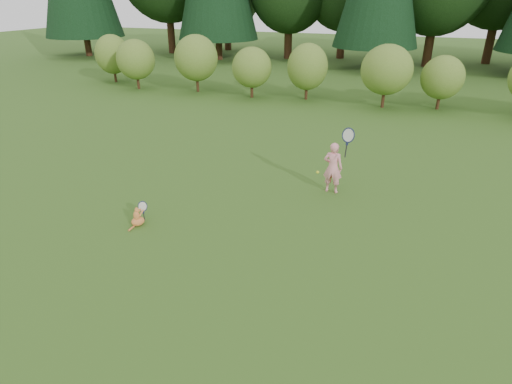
% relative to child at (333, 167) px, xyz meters
% --- Properties ---
extents(ground, '(100.00, 100.00, 0.00)m').
position_rel_child_xyz_m(ground, '(-1.51, -2.92, -0.70)').
color(ground, '#2B5919').
rests_on(ground, ground).
extents(shrub_row, '(28.00, 3.00, 2.80)m').
position_rel_child_xyz_m(shrub_row, '(-1.51, 10.08, 0.70)').
color(shrub_row, '#516B21').
rests_on(shrub_row, ground).
extents(child, '(0.76, 0.46, 2.00)m').
position_rel_child_xyz_m(child, '(0.00, 0.00, 0.00)').
color(child, pink).
rests_on(child, ground).
extents(cat, '(0.42, 0.64, 0.59)m').
position_rel_child_xyz_m(cat, '(-3.69, -3.25, -0.48)').
color(cat, '#C07024').
rests_on(cat, ground).
extents(tennis_ball, '(0.07, 0.07, 0.07)m').
position_rel_child_xyz_m(tennis_ball, '(-0.19, -0.99, 0.20)').
color(tennis_ball, yellow).
rests_on(tennis_ball, ground).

